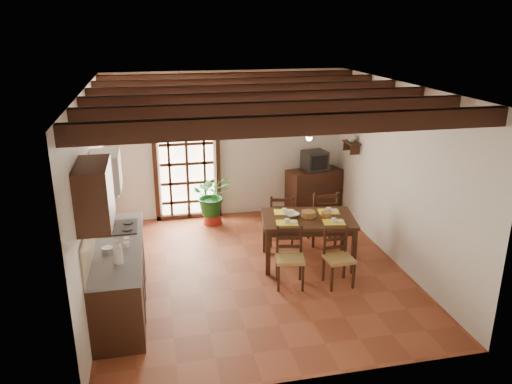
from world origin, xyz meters
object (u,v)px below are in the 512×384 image
object	(u,v)px
chair_near_right	(338,268)
sideboard	(313,191)
kitchen_counter	(120,275)
crt_tv	(315,160)
chair_far_right	(322,226)
pendant_lamp	(309,133)
dining_table	(308,223)
potted_plant	(212,195)
chair_far_left	(281,228)
chair_near_left	(290,268)

from	to	relation	value
chair_near_right	sideboard	size ratio (longest dim) A/B	0.80
kitchen_counter	crt_tv	xyz separation A→B (m)	(3.61, 2.82, 0.60)
crt_tv	chair_far_right	bearing A→B (deg)	-112.37
sideboard	pendant_lamp	size ratio (longest dim) A/B	1.24
dining_table	potted_plant	world-z (taller)	potted_plant
chair_far_left	crt_tv	world-z (taller)	crt_tv
dining_table	pendant_lamp	bearing A→B (deg)	99.92
kitchen_counter	chair_far_right	distance (m)	3.59
kitchen_counter	dining_table	distance (m)	2.93
chair_near_right	sideboard	bearing A→B (deg)	76.04
chair_near_left	chair_far_left	distance (m)	1.45
crt_tv	sideboard	bearing A→B (deg)	79.86
potted_plant	chair_near_right	bearing A→B (deg)	-61.11
kitchen_counter	chair_far_right	size ratio (longest dim) A/B	2.31
chair_near_right	chair_far_left	bearing A→B (deg)	103.20
chair_near_left	chair_far_right	distance (m)	1.61
chair_far_right	pendant_lamp	size ratio (longest dim) A/B	1.15
kitchen_counter	chair_far_left	bearing A→B (deg)	30.20
kitchen_counter	pendant_lamp	xyz separation A→B (m)	(2.83, 0.84, 1.60)
chair_near_right	chair_far_left	world-z (taller)	chair_far_left
chair_far_right	crt_tv	world-z (taller)	crt_tv
kitchen_counter	chair_far_left	xyz separation A→B (m)	(2.61, 1.52, -0.19)
dining_table	chair_near_right	xyz separation A→B (m)	(0.22, -0.77, -0.41)
potted_plant	crt_tv	bearing A→B (deg)	4.60
chair_near_right	potted_plant	bearing A→B (deg)	116.06
chair_near_left	sideboard	distance (m)	3.02
crt_tv	kitchen_counter	bearing A→B (deg)	-152.18
chair_far_left	pendant_lamp	world-z (taller)	pendant_lamp
chair_far_right	chair_near_left	bearing A→B (deg)	59.26
potted_plant	pendant_lamp	size ratio (longest dim) A/B	2.43
kitchen_counter	dining_table	bearing A→B (deg)	14.70
chair_near_left	crt_tv	bearing A→B (deg)	75.67
chair_far_left	chair_near_left	bearing A→B (deg)	91.10
chair_near_left	chair_near_right	distance (m)	0.70
chair_near_left	dining_table	bearing A→B (deg)	64.44
chair_near_right	chair_far_left	xyz separation A→B (m)	(-0.44, 1.55, 0.02)
sideboard	potted_plant	bearing A→B (deg)	171.19
chair_far_left	sideboard	xyz separation A→B (m)	(1.01, 1.31, 0.16)
potted_plant	pendant_lamp	world-z (taller)	pendant_lamp
sideboard	chair_near_left	bearing A→B (deg)	-128.25
dining_table	chair_near_left	distance (m)	0.90
chair_far_left	potted_plant	distance (m)	1.57
potted_plant	kitchen_counter	bearing A→B (deg)	-120.57
chair_near_left	chair_far_right	xyz separation A→B (m)	(0.95, 1.30, 0.03)
chair_near_left	pendant_lamp	size ratio (longest dim) A/B	1.03
dining_table	crt_tv	size ratio (longest dim) A/B	3.13
dining_table	chair_far_left	distance (m)	0.89
chair_near_right	chair_far_right	distance (m)	1.45
potted_plant	pendant_lamp	xyz separation A→B (m)	(1.26, -1.81, 1.51)
chair_near_left	crt_tv	xyz separation A→B (m)	(1.26, 2.73, 0.80)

